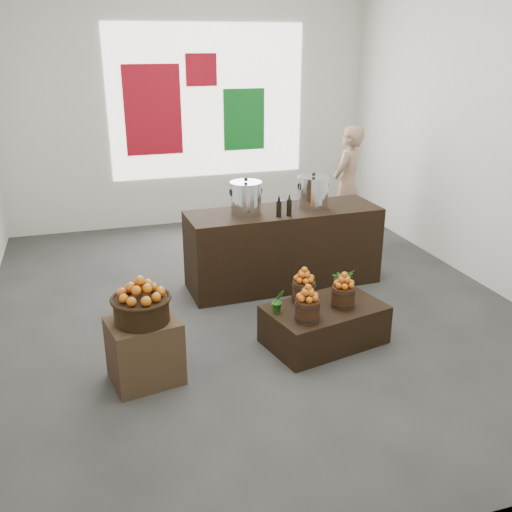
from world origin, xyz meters
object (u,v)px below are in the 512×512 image
object	(u,v)px
counter	(283,248)
shopper	(347,185)
wicker_basket	(142,310)
crate	(145,351)
display_table	(324,324)
stock_pot_left	(246,199)
stock_pot_center	(313,193)

from	to	relation	value
counter	shopper	bearing A→B (deg)	39.26
wicker_basket	counter	bearing A→B (deg)	41.61
crate	counter	xyz separation A→B (m)	(1.95, 1.73, 0.19)
wicker_basket	display_table	xyz separation A→B (m)	(1.84, 0.17, -0.52)
display_table	stock_pot_left	bearing A→B (deg)	91.35
wicker_basket	display_table	distance (m)	1.92
crate	display_table	size ratio (longest dim) A/B	0.52
counter	stock_pot_center	xyz separation A→B (m)	(0.38, 0.01, 0.68)
crate	wicker_basket	distance (m)	0.42
display_table	stock_pot_center	world-z (taller)	stock_pot_center
stock_pot_left	shopper	size ratio (longest dim) A/B	0.21
display_table	counter	world-z (taller)	counter
stock_pot_left	stock_pot_center	bearing A→B (deg)	1.93
crate	stock_pot_left	size ratio (longest dim) A/B	1.64
stock_pot_left	shopper	world-z (taller)	shopper
display_table	shopper	size ratio (longest dim) A/B	0.66
wicker_basket	shopper	world-z (taller)	shopper
display_table	stock_pot_center	xyz separation A→B (m)	(0.49, 1.57, 0.97)
display_table	stock_pot_left	world-z (taller)	stock_pot_left
crate	wicker_basket	size ratio (longest dim) A/B	1.25
crate	wicker_basket	bearing A→B (deg)	0.00
counter	stock_pot_left	world-z (taller)	stock_pot_left
wicker_basket	stock_pot_center	xyz separation A→B (m)	(2.33, 1.75, 0.45)
wicker_basket	stock_pot_center	world-z (taller)	stock_pot_center
shopper	crate	bearing A→B (deg)	2.39
counter	stock_pot_center	size ratio (longest dim) A/B	6.47
crate	shopper	xyz separation A→B (m)	(3.43, 3.03, 0.59)
crate	wicker_basket	world-z (taller)	wicker_basket
stock_pot_center	wicker_basket	bearing A→B (deg)	-143.20
counter	shopper	xyz separation A→B (m)	(1.48, 1.30, 0.40)
shopper	wicker_basket	bearing A→B (deg)	2.39
crate	display_table	bearing A→B (deg)	5.37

